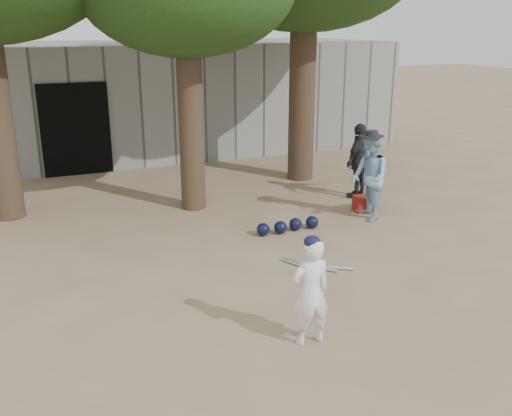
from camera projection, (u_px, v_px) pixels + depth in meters
name	position (u px, v px, depth m)	size (l,w,h in m)	color
ground	(244.00, 303.00, 7.53)	(70.00, 70.00, 0.00)	#937C5E
boy_player	(311.00, 292.00, 6.42)	(0.47, 0.31, 1.28)	white
spectator_blue	(369.00, 178.00, 10.53)	(0.78, 0.61, 1.61)	#89B7D3
spectator_dark	(359.00, 161.00, 11.87)	(0.92, 0.38, 1.57)	#232227
red_bag	(365.00, 203.00, 11.19)	(0.42, 0.32, 0.30)	maroon
back_building	(108.00, 98.00, 16.11)	(16.00, 5.24, 3.00)	gray
helmet_row	(288.00, 226.00, 10.06)	(1.19, 0.28, 0.23)	black
bat_pile	(315.00, 266.00, 8.61)	(0.86, 0.79, 0.06)	silver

